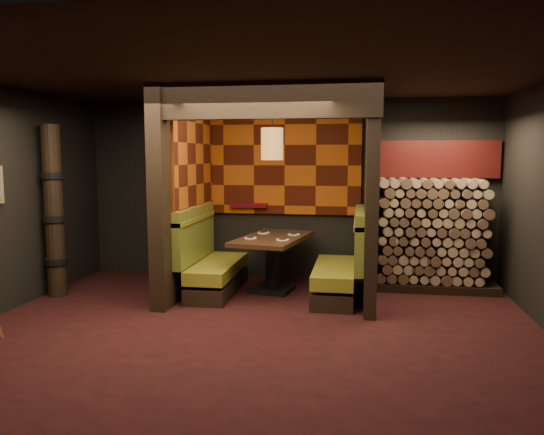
{
  "coord_description": "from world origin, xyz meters",
  "views": [
    {
      "loc": [
        1.14,
        -5.64,
        1.98
      ],
      "look_at": [
        0.0,
        1.3,
        1.15
      ],
      "focal_mm": 35.0,
      "sensor_mm": 36.0,
      "label": 1
    }
  ],
  "objects_px": {
    "dining_table": "(273,253)",
    "firewood_stack": "(437,235)",
    "booth_bench_right": "(342,269)",
    "totem_column": "(54,212)",
    "booth_bench_left": "(210,265)",
    "pendant_lamp": "(272,144)"
  },
  "relations": [
    {
      "from": "dining_table",
      "to": "firewood_stack",
      "type": "height_order",
      "value": "firewood_stack"
    },
    {
      "from": "booth_bench_right",
      "to": "totem_column",
      "type": "distance_m",
      "value": 4.1
    },
    {
      "from": "totem_column",
      "to": "firewood_stack",
      "type": "distance_m",
      "value": 5.49
    },
    {
      "from": "booth_bench_right",
      "to": "dining_table",
      "type": "distance_m",
      "value": 1.04
    },
    {
      "from": "booth_bench_left",
      "to": "booth_bench_right",
      "type": "xyz_separation_m",
      "value": [
        1.89,
        0.0,
        0.0
      ]
    },
    {
      "from": "pendant_lamp",
      "to": "firewood_stack",
      "type": "bearing_deg",
      "value": 13.35
    },
    {
      "from": "booth_bench_left",
      "to": "booth_bench_right",
      "type": "distance_m",
      "value": 1.89
    },
    {
      "from": "dining_table",
      "to": "pendant_lamp",
      "type": "relative_size",
      "value": 1.76
    },
    {
      "from": "booth_bench_left",
      "to": "pendant_lamp",
      "type": "xyz_separation_m",
      "value": [
        0.88,
        0.14,
        1.74
      ]
    },
    {
      "from": "dining_table",
      "to": "totem_column",
      "type": "xyz_separation_m",
      "value": [
        -2.97,
        -0.74,
        0.62
      ]
    },
    {
      "from": "dining_table",
      "to": "totem_column",
      "type": "relative_size",
      "value": 0.69
    },
    {
      "from": "booth_bench_right",
      "to": "totem_column",
      "type": "relative_size",
      "value": 0.67
    },
    {
      "from": "totem_column",
      "to": "booth_bench_right",
      "type": "bearing_deg",
      "value": 7.86
    },
    {
      "from": "booth_bench_right",
      "to": "firewood_stack",
      "type": "bearing_deg",
      "value": 27.35
    },
    {
      "from": "dining_table",
      "to": "firewood_stack",
      "type": "bearing_deg",
      "value": 12.2
    },
    {
      "from": "booth_bench_right",
      "to": "totem_column",
      "type": "xyz_separation_m",
      "value": [
        -3.98,
        -0.55,
        0.79
      ]
    },
    {
      "from": "booth_bench_right",
      "to": "firewood_stack",
      "type": "relative_size",
      "value": 0.92
    },
    {
      "from": "dining_table",
      "to": "booth_bench_left",
      "type": "bearing_deg",
      "value": -167.91
    },
    {
      "from": "booth_bench_left",
      "to": "pendant_lamp",
      "type": "bearing_deg",
      "value": 8.95
    },
    {
      "from": "dining_table",
      "to": "totem_column",
      "type": "distance_m",
      "value": 3.12
    },
    {
      "from": "dining_table",
      "to": "pendant_lamp",
      "type": "distance_m",
      "value": 1.57
    },
    {
      "from": "pendant_lamp",
      "to": "firewood_stack",
      "type": "distance_m",
      "value": 2.76
    }
  ]
}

